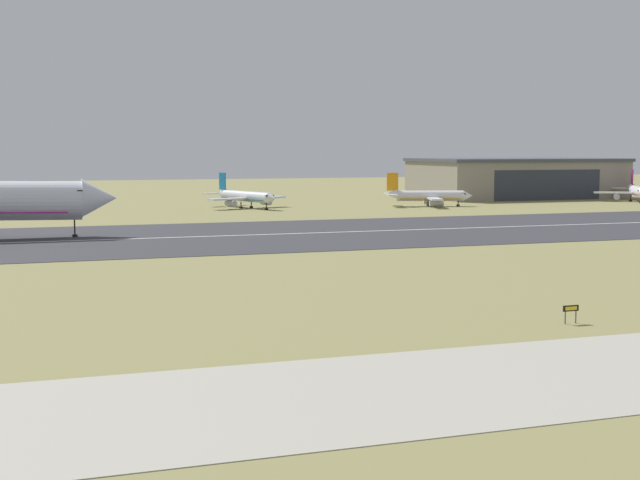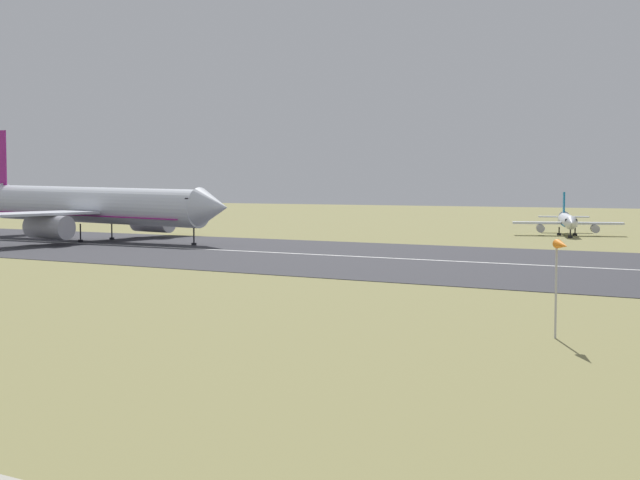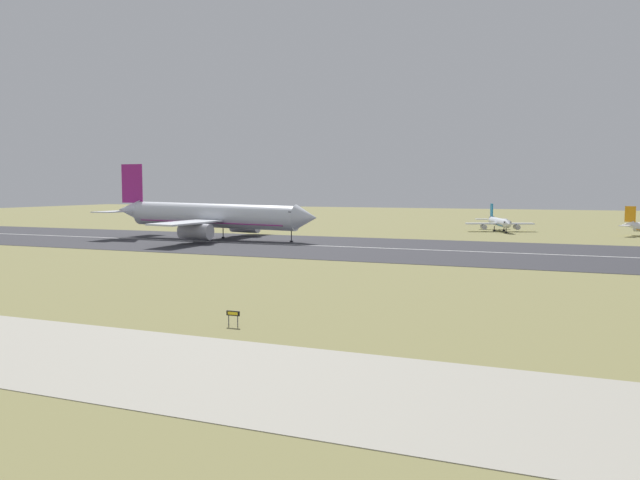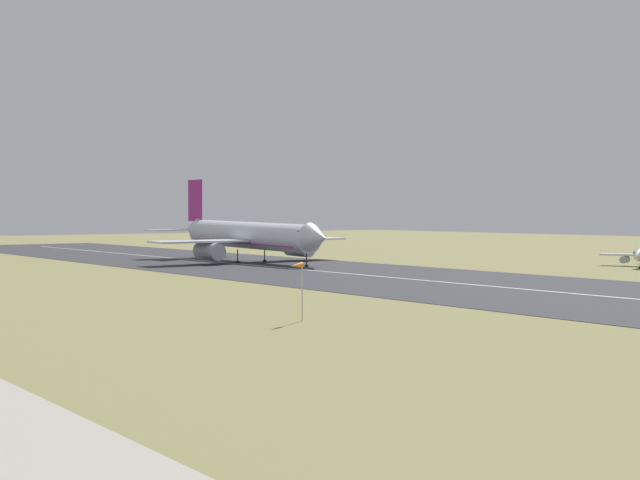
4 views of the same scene
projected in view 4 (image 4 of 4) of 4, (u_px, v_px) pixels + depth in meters
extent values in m
plane|color=olive|center=(85.00, 310.00, 107.22)|extent=(670.71, 670.71, 0.00)
cube|color=#333338|center=(458.00, 283.00, 145.75)|extent=(430.71, 52.46, 0.06)
cube|color=silver|center=(458.00, 283.00, 145.75)|extent=(387.64, 0.70, 0.01)
cylinder|color=silver|center=(250.00, 235.00, 207.25)|extent=(46.76, 6.35, 6.94)
cone|color=silver|center=(318.00, 238.00, 186.46)|extent=(5.71, 6.24, 6.31)
cone|color=silver|center=(193.00, 229.00, 228.74)|extent=(7.57, 5.62, 5.72)
cube|color=black|center=(309.00, 232.00, 188.87)|extent=(1.12, 5.29, 0.46)
cube|color=#991E7A|center=(250.00, 243.00, 207.30)|extent=(42.00, 6.02, 0.85)
cube|color=silver|center=(199.00, 241.00, 198.02)|extent=(7.23, 21.96, 0.51)
cylinder|color=#A8A8B2|center=(209.00, 251.00, 198.01)|extent=(8.16, 3.88, 3.98)
cube|color=silver|center=(301.00, 239.00, 215.06)|extent=(7.23, 21.96, 0.51)
cylinder|color=#A8A8B2|center=(299.00, 248.00, 212.93)|extent=(8.16, 3.88, 3.98)
cube|color=#991E7A|center=(195.00, 200.00, 227.62)|extent=(6.77, 0.30, 10.58)
cube|color=silver|center=(167.00, 230.00, 223.41)|extent=(5.95, 9.54, 0.24)
cube|color=silver|center=(221.00, 229.00, 232.94)|extent=(5.95, 9.54, 0.24)
cylinder|color=black|center=(306.00, 260.00, 189.79)|extent=(0.24, 0.24, 3.15)
cylinder|color=black|center=(306.00, 266.00, 189.84)|extent=(0.84, 0.84, 0.44)
cylinder|color=black|center=(238.00, 256.00, 204.79)|extent=(0.24, 0.24, 3.15)
cylinder|color=black|center=(238.00, 262.00, 204.84)|extent=(0.84, 0.84, 0.44)
cylinder|color=black|center=(265.00, 255.00, 209.31)|extent=(0.24, 0.24, 3.15)
cylinder|color=black|center=(265.00, 261.00, 209.36)|extent=(0.84, 0.84, 0.44)
cone|color=silver|center=(638.00, 255.00, 181.93)|extent=(3.10, 2.94, 2.49)
cube|color=black|center=(639.00, 253.00, 182.94)|extent=(2.36, 1.75, 0.44)
cube|color=silver|center=(622.00, 255.00, 193.74)|extent=(9.56, 5.82, 0.40)
cylinder|color=#A8A8B2|center=(625.00, 260.00, 192.89)|extent=(2.54, 3.56, 1.54)
cylinder|color=#B7B7BC|center=(302.00, 292.00, 95.88)|extent=(0.14, 0.14, 6.35)
cone|color=orange|center=(297.00, 265.00, 94.49)|extent=(1.77, 2.49, 0.60)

